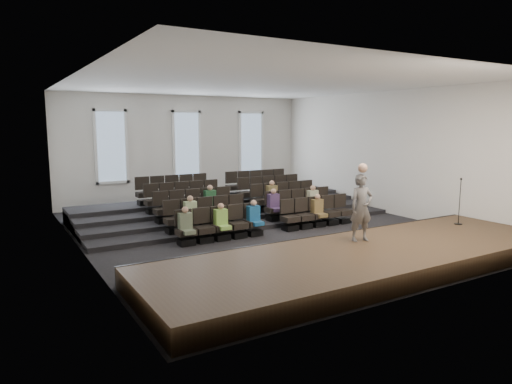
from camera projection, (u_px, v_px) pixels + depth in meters
ground at (263, 229)px, 15.99m from camera, size 14.00×14.00×0.00m
ceiling at (264, 83)px, 15.26m from camera, size 12.00×14.00×0.02m
wall_back at (186, 149)px, 21.61m from camera, size 12.00×0.04×5.00m
wall_front at (436, 179)px, 9.64m from camera, size 12.00×0.04×5.00m
wall_left at (78, 166)px, 12.60m from camera, size 0.04×14.00×5.00m
wall_right at (389, 153)px, 18.65m from camera, size 0.04×14.00×5.00m
stage at (368, 259)px, 11.60m from camera, size 11.80×3.60×0.50m
stage_lip at (324, 243)px, 13.11m from camera, size 11.80×0.06×0.52m
risers at (223, 210)px, 18.66m from camera, size 11.80×4.80×0.60m
seating_rows at (242, 204)px, 17.20m from camera, size 6.80×4.70×1.67m
windows at (187, 145)px, 21.52m from camera, size 8.44×0.10×3.24m
audience at (252, 207)px, 15.88m from camera, size 6.05×2.64×1.10m
speaker at (361, 208)px, 12.32m from camera, size 0.74×0.56×1.83m
mic_stand at (459, 211)px, 14.44m from camera, size 0.25×0.25×1.48m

